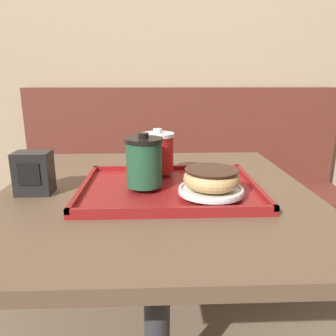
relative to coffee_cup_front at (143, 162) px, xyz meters
name	(u,v)px	position (x,y,z in m)	size (l,w,h in m)	color
wall_behind	(154,51)	(0.03, 1.14, 0.36)	(8.00, 0.05, 2.40)	tan
booth_bench	(183,212)	(0.19, 0.91, -0.53)	(1.76, 0.44, 1.00)	brown
cafe_table	(155,250)	(0.03, 0.04, -0.27)	(0.83, 0.88, 0.76)	brown
serving_tray	(168,188)	(0.07, 0.02, -0.08)	(0.46, 0.36, 0.02)	maroon
coffee_cup_front	(143,162)	(0.00, 0.00, 0.00)	(0.10, 0.10, 0.14)	#235638
coffee_cup_rear	(157,152)	(0.04, 0.13, 0.00)	(0.10, 0.10, 0.13)	red
plate_with_chocolate_donut	(209,190)	(0.16, -0.06, -0.06)	(0.16, 0.16, 0.01)	white
donut_chocolate_glazed	(210,178)	(0.16, -0.06, -0.03)	(0.13, 0.13, 0.04)	#DBB270
spoon	(196,169)	(0.15, 0.14, -0.06)	(0.08, 0.14, 0.01)	silver
napkin_dispenser	(32,173)	(-0.29, 0.02, -0.03)	(0.09, 0.07, 0.11)	black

